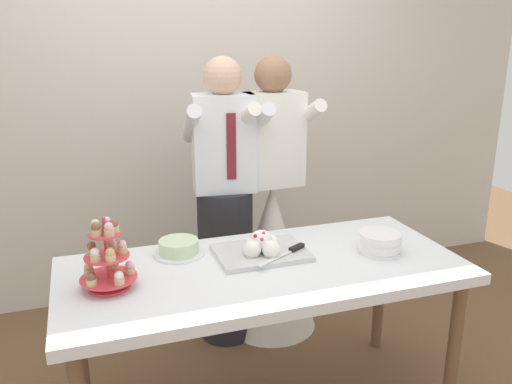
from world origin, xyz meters
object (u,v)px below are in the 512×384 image
(dessert_table, at_px, (264,281))
(plate_stack, at_px, (380,243))
(person_groom, at_px, (225,219))
(cupcake_stand, at_px, (107,259))
(main_cake_tray, at_px, (262,248))
(person_bride, at_px, (271,238))
(round_cake, at_px, (179,248))

(dessert_table, height_order, plate_stack, plate_stack)
(dessert_table, relative_size, person_groom, 1.08)
(dessert_table, distance_m, cupcake_stand, 0.70)
(cupcake_stand, xyz_separation_m, plate_stack, (1.24, -0.04, -0.08))
(main_cake_tray, height_order, plate_stack, main_cake_tray)
(dessert_table, bearing_deg, person_bride, 67.15)
(cupcake_stand, relative_size, person_bride, 0.18)
(person_bride, bearing_deg, cupcake_stand, -142.73)
(main_cake_tray, xyz_separation_m, person_groom, (-0.00, 0.63, -0.07))
(round_cake, height_order, person_groom, person_groom)
(dessert_table, bearing_deg, plate_stack, -3.65)
(round_cake, distance_m, person_bride, 0.86)
(dessert_table, distance_m, person_bride, 0.82)
(cupcake_stand, relative_size, main_cake_tray, 0.73)
(cupcake_stand, relative_size, round_cake, 1.27)
(round_cake, bearing_deg, plate_stack, -17.31)
(dessert_table, height_order, round_cake, round_cake)
(main_cake_tray, relative_size, round_cake, 1.75)
(plate_stack, bearing_deg, round_cake, 162.69)
(person_groom, xyz_separation_m, person_bride, (0.29, 0.02, -0.16))
(round_cake, relative_size, person_groom, 0.14)
(dessert_table, xyz_separation_m, cupcake_stand, (-0.67, 0.00, 0.20))
(plate_stack, relative_size, round_cake, 0.84)
(main_cake_tray, distance_m, plate_stack, 0.56)
(main_cake_tray, xyz_separation_m, round_cake, (-0.36, 0.14, -0.00))
(round_cake, bearing_deg, person_groom, 53.56)
(main_cake_tray, bearing_deg, dessert_table, -103.54)
(main_cake_tray, height_order, person_groom, person_groom)
(main_cake_tray, height_order, round_cake, main_cake_tray)
(dessert_table, relative_size, plate_stack, 8.88)
(dessert_table, height_order, cupcake_stand, cupcake_stand)
(cupcake_stand, height_order, main_cake_tray, cupcake_stand)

